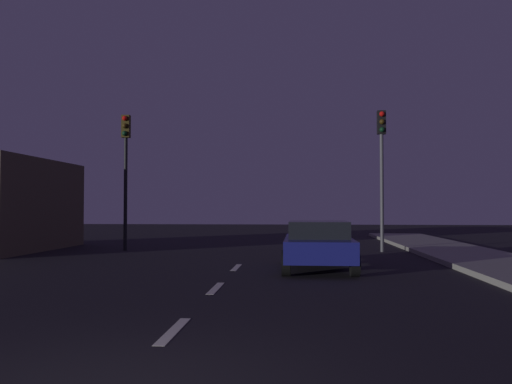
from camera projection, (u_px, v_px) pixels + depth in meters
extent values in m
plane|color=black|center=(220.00, 284.00, 11.60)|extent=(80.00, 80.00, 0.00)
cube|color=silver|center=(173.00, 331.00, 7.21)|extent=(0.16, 1.60, 0.01)
cube|color=silver|center=(216.00, 288.00, 11.00)|extent=(0.16, 1.60, 0.01)
cube|color=silver|center=(236.00, 267.00, 14.79)|extent=(0.16, 1.60, 0.01)
cylinder|color=black|center=(126.00, 182.00, 20.77)|extent=(0.14, 0.14, 5.38)
cube|color=#382D0C|center=(126.00, 126.00, 20.84)|extent=(0.32, 0.24, 0.90)
sphere|color=red|center=(125.00, 118.00, 20.69)|extent=(0.20, 0.20, 0.20)
sphere|color=#3F2D0C|center=(125.00, 126.00, 20.68)|extent=(0.20, 0.20, 0.20)
sphere|color=#0C3319|center=(125.00, 133.00, 20.67)|extent=(0.20, 0.20, 0.20)
cylinder|color=#4C4C51|center=(382.00, 181.00, 20.00)|extent=(0.14, 0.14, 5.41)
cube|color=black|center=(381.00, 122.00, 20.07)|extent=(0.32, 0.24, 0.90)
sphere|color=red|center=(382.00, 114.00, 19.92)|extent=(0.20, 0.20, 0.20)
sphere|color=#3F2D0C|center=(382.00, 122.00, 19.91)|extent=(0.20, 0.20, 0.20)
sphere|color=#0C3319|center=(382.00, 130.00, 19.90)|extent=(0.20, 0.20, 0.20)
cube|color=navy|center=(318.00, 247.00, 14.40)|extent=(1.83, 4.09, 0.55)
cube|color=black|center=(318.00, 230.00, 14.21)|extent=(1.60, 1.85, 0.45)
cylinder|color=black|center=(289.00, 253.00, 15.95)|extent=(0.22, 0.64, 0.64)
cylinder|color=black|center=(344.00, 253.00, 15.81)|extent=(0.22, 0.64, 0.64)
cylinder|color=black|center=(286.00, 263.00, 12.98)|extent=(0.22, 0.64, 0.64)
cylinder|color=black|center=(355.00, 264.00, 12.84)|extent=(0.22, 0.64, 0.64)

